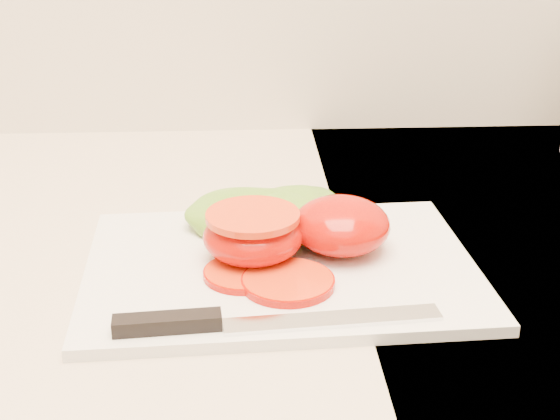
{
  "coord_description": "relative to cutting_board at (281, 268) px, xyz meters",
  "views": [
    {
      "loc": [
        0.08,
        0.99,
        1.25
      ],
      "look_at": [
        0.11,
        1.6,
        0.99
      ],
      "focal_mm": 50.0,
      "sensor_mm": 36.0,
      "label": 1
    }
  ],
  "objects": [
    {
      "name": "tomato_half_cut",
      "position": [
        -0.02,
        0.01,
        0.03
      ],
      "size": [
        0.09,
        0.09,
        0.04
      ],
      "color": "red",
      "rests_on": "cutting_board"
    },
    {
      "name": "tomato_slice_1",
      "position": [
        -0.03,
        -0.02,
        0.01
      ],
      "size": [
        0.07,
        0.07,
        0.01
      ],
      "primitive_type": "cylinder",
      "color": "#D1420E",
      "rests_on": "cutting_board"
    },
    {
      "name": "tomato_half_dome",
      "position": [
        0.05,
        0.02,
        0.03
      ],
      "size": [
        0.09,
        0.09,
        0.05
      ],
      "primitive_type": "ellipsoid",
      "color": "red",
      "rests_on": "cutting_board"
    },
    {
      "name": "cutting_board",
      "position": [
        0.0,
        0.0,
        0.0
      ],
      "size": [
        0.34,
        0.26,
        0.01
      ],
      "primitive_type": "cube",
      "rotation": [
        0.0,
        0.0,
        0.05
      ],
      "color": "white",
      "rests_on": "counter"
    },
    {
      "name": "lettuce_leaf_1",
      "position": [
        0.02,
        0.08,
        0.02
      ],
      "size": [
        0.14,
        0.15,
        0.03
      ],
      "primitive_type": "ellipsoid",
      "rotation": [
        0.0,
        0.0,
        1.0
      ],
      "color": "#68A22A",
      "rests_on": "cutting_board"
    },
    {
      "name": "knife",
      "position": [
        -0.04,
        -0.1,
        0.01
      ],
      "size": [
        0.25,
        0.03,
        0.01
      ],
      "rotation": [
        0.0,
        0.0,
        0.08
      ],
      "color": "silver",
      "rests_on": "cutting_board"
    },
    {
      "name": "tomato_slice_0",
      "position": [
        0.0,
        -0.04,
        0.01
      ],
      "size": [
        0.07,
        0.07,
        0.01
      ],
      "primitive_type": "cylinder",
      "color": "#D1420E",
      "rests_on": "cutting_board"
    },
    {
      "name": "lettuce_leaf_0",
      "position": [
        -0.02,
        0.07,
        0.02
      ],
      "size": [
        0.15,
        0.12,
        0.03
      ],
      "primitive_type": "ellipsoid",
      "rotation": [
        0.0,
        0.0,
        -0.19
      ],
      "color": "#68A22A",
      "rests_on": "cutting_board"
    }
  ]
}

